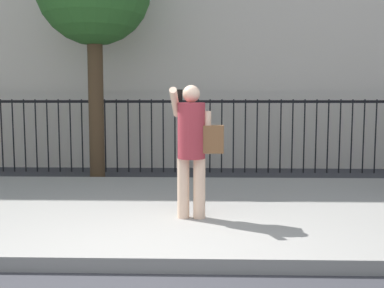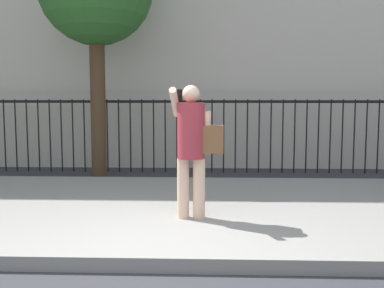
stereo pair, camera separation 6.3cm
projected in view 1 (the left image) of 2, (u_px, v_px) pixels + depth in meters
ground_plane at (149, 274)px, 4.41m from camera, size 60.00×60.00×0.00m
sidewalk at (167, 210)px, 6.59m from camera, size 28.00×4.40×0.15m
iron_fence at (181, 126)px, 10.17m from camera, size 12.03×0.04×1.60m
pedestrian_on_phone at (193, 142)px, 5.75m from camera, size 0.66×0.48×1.65m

